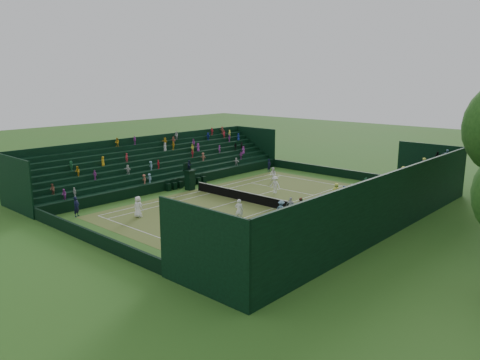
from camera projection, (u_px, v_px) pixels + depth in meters
The scene contains 17 objects.
ground at pixel (240, 200), 44.62m from camera, with size 160.00×160.00×0.00m, color #306A21.
court_surface at pixel (240, 200), 44.62m from camera, with size 12.97×26.77×0.01m, color #396521.
perimeter_wall_north at pixel (329, 171), 56.00m from camera, with size 17.17×0.20×1.00m, color black.
perimeter_wall_south at pixel (89, 236), 33.03m from camera, with size 17.17×0.20×1.00m, color black.
perimeter_wall_east at pixel (315, 212), 38.94m from camera, with size 0.20×31.77×1.00m, color black.
perimeter_wall_west at pixel (181, 182), 50.09m from camera, with size 0.20×31.77×1.00m, color black.
north_grandstand at pixel (362, 209), 35.98m from camera, with size 6.60×32.00×4.90m.
south_grandstand at pixel (157, 168), 52.61m from camera, with size 6.60×32.00×4.90m.
tennis_net at pixel (240, 195), 44.51m from camera, with size 11.67×0.10×1.06m.
umpire_chair at pixel (190, 177), 48.62m from camera, with size 1.00×1.00×3.13m.
courtside_chairs at pixel (186, 183), 50.18m from camera, with size 0.49×5.47×1.07m.
player_near_west at pixel (138, 207), 39.09m from camera, with size 0.88×0.57×1.80m, color white.
player_near_east at pixel (239, 210), 37.80m from camera, with size 0.70×0.46×1.91m, color white.
player_far_west at pixel (273, 174), 52.77m from camera, with size 0.77×0.60×1.58m, color white.
player_far_east at pixel (275, 185), 47.27m from camera, with size 1.14×0.66×1.76m, color white.
line_judge_north at pixel (269, 166), 57.92m from camera, with size 0.59×0.39×1.61m, color black.
line_judge_south at pixel (76, 207), 39.27m from camera, with size 0.63×0.41×1.73m, color black.
Camera 1 is at (29.03, -31.95, 11.47)m, focal length 35.00 mm.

